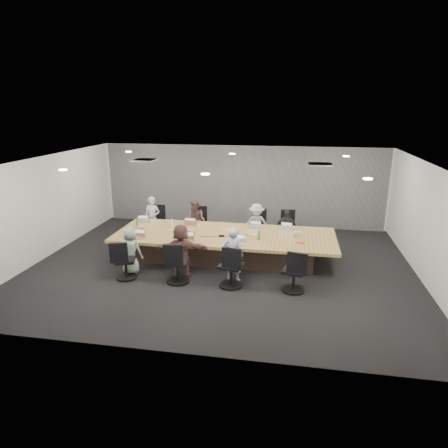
% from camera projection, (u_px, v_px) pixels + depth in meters
% --- Properties ---
extents(floor, '(10.00, 8.00, 0.00)m').
position_uv_depth(floor, '(221.00, 266.00, 10.69)').
color(floor, black).
rests_on(floor, ground).
extents(ceiling, '(10.00, 8.00, 0.00)m').
position_uv_depth(ceiling, '(221.00, 161.00, 9.89)').
color(ceiling, white).
rests_on(ceiling, wall_back).
extents(wall_back, '(10.00, 0.00, 2.80)m').
position_uv_depth(wall_back, '(242.00, 186.00, 14.07)').
color(wall_back, silver).
rests_on(wall_back, ground).
extents(wall_front, '(10.00, 0.00, 2.80)m').
position_uv_depth(wall_front, '(177.00, 279.00, 6.52)').
color(wall_front, silver).
rests_on(wall_front, ground).
extents(wall_left, '(0.00, 8.00, 2.80)m').
position_uv_depth(wall_left, '(45.00, 207.00, 11.13)').
color(wall_left, silver).
rests_on(wall_left, ground).
extents(wall_right, '(0.00, 8.00, 2.80)m').
position_uv_depth(wall_right, '(428.00, 225.00, 9.46)').
color(wall_right, silver).
rests_on(wall_right, ground).
extents(curtain, '(9.80, 0.04, 2.80)m').
position_uv_depth(curtain, '(241.00, 186.00, 13.99)').
color(curtain, gray).
rests_on(curtain, ground).
extents(conference_table, '(6.00, 2.20, 0.74)m').
position_uv_depth(conference_table, '(225.00, 245.00, 11.05)').
color(conference_table, '#433027').
rests_on(conference_table, ground).
extents(chair_0, '(0.58, 0.58, 0.78)m').
position_uv_depth(chair_0, '(157.00, 224.00, 13.09)').
color(chair_0, black).
rests_on(chair_0, ground).
extents(chair_1, '(0.57, 0.57, 0.81)m').
position_uv_depth(chair_1, '(199.00, 226.00, 12.85)').
color(chair_1, black).
rests_on(chair_1, ground).
extents(chair_2, '(0.64, 0.64, 0.81)m').
position_uv_depth(chair_2, '(257.00, 229.00, 12.53)').
color(chair_2, black).
rests_on(chair_2, ground).
extents(chair_3, '(0.63, 0.63, 0.82)m').
position_uv_depth(chair_3, '(286.00, 230.00, 12.38)').
color(chair_3, black).
rests_on(chair_3, ground).
extents(chair_4, '(0.66, 0.66, 0.80)m').
position_uv_depth(chair_4, '(126.00, 263.00, 9.81)').
color(chair_4, black).
rests_on(chair_4, ground).
extents(chair_5, '(0.65, 0.65, 0.85)m').
position_uv_depth(chair_5, '(177.00, 266.00, 9.58)').
color(chair_5, black).
rests_on(chair_5, ground).
extents(chair_6, '(0.70, 0.70, 0.87)m').
position_uv_depth(chair_6, '(231.00, 269.00, 9.36)').
color(chair_6, black).
rests_on(chair_6, ground).
extents(chair_7, '(0.70, 0.70, 0.84)m').
position_uv_depth(chair_7, '(294.00, 274.00, 9.12)').
color(chair_7, black).
rests_on(chair_7, ground).
extents(person_0, '(0.50, 0.33, 1.37)m').
position_uv_depth(person_0, '(152.00, 218.00, 12.67)').
color(person_0, silver).
rests_on(person_0, ground).
extents(laptop_0, '(0.34, 0.27, 0.02)m').
position_uv_depth(laptop_0, '(146.00, 221.00, 12.13)').
color(laptop_0, '#B2B2B7').
rests_on(laptop_0, conference_table).
extents(person_1, '(0.75, 0.64, 1.33)m').
position_uv_depth(person_1, '(196.00, 221.00, 12.44)').
color(person_1, brown).
rests_on(person_1, ground).
extents(laptop_1, '(0.34, 0.24, 0.02)m').
position_uv_depth(laptop_1, '(191.00, 223.00, 11.90)').
color(laptop_1, '#8C6647').
rests_on(laptop_1, conference_table).
extents(person_2, '(0.85, 0.50, 1.29)m').
position_uv_depth(person_2, '(256.00, 225.00, 12.13)').
color(person_2, '#959E96').
rests_on(person_2, ground).
extents(laptop_2, '(0.35, 0.28, 0.02)m').
position_uv_depth(laptop_2, '(255.00, 226.00, 11.58)').
color(laptop_2, '#B2B2B7').
rests_on(laptop_2, conference_table).
extents(person_3, '(0.68, 0.30, 1.15)m').
position_uv_depth(person_3, '(286.00, 228.00, 12.00)').
color(person_3, '#2C2C2C').
rests_on(person_3, ground).
extents(laptop_3, '(0.34, 0.26, 0.02)m').
position_uv_depth(laptop_3, '(286.00, 228.00, 11.43)').
color(laptop_3, '#B2B2B7').
rests_on(laptop_3, conference_table).
extents(person_4, '(0.63, 0.45, 1.22)m').
position_uv_depth(person_4, '(131.00, 250.00, 10.08)').
color(person_4, '#87A38D').
rests_on(person_4, ground).
extents(laptop_4, '(0.32, 0.23, 0.02)m').
position_uv_depth(laptop_4, '(138.00, 238.00, 10.56)').
color(laptop_4, '#8C6647').
rests_on(laptop_4, conference_table).
extents(person_5, '(1.32, 0.62, 1.37)m').
position_uv_depth(person_5, '(181.00, 251.00, 9.84)').
color(person_5, brown).
rests_on(person_5, ground).
extents(laptop_5, '(0.38, 0.28, 0.02)m').
position_uv_depth(laptop_5, '(187.00, 241.00, 10.34)').
color(laptop_5, '#8C6647').
rests_on(laptop_5, conference_table).
extents(person_6, '(0.55, 0.43, 1.35)m').
position_uv_depth(person_6, '(233.00, 254.00, 9.62)').
color(person_6, '#A5A5BC').
rests_on(person_6, ground).
extents(laptop_6, '(0.38, 0.30, 0.02)m').
position_uv_depth(laptop_6, '(237.00, 244.00, 10.12)').
color(laptop_6, '#B2B2B7').
rests_on(laptop_6, conference_table).
extents(bottle_green_left, '(0.08, 0.08, 0.24)m').
position_uv_depth(bottle_green_left, '(137.00, 222.00, 11.65)').
color(bottle_green_left, '#3D8A39').
rests_on(bottle_green_left, conference_table).
extents(bottle_green_right, '(0.10, 0.10, 0.26)m').
position_uv_depth(bottle_green_right, '(259.00, 235.00, 10.42)').
color(bottle_green_right, '#3D8A39').
rests_on(bottle_green_right, conference_table).
extents(bottle_clear, '(0.09, 0.09, 0.24)m').
position_uv_depth(bottle_clear, '(172.00, 223.00, 11.51)').
color(bottle_clear, silver).
rests_on(bottle_clear, conference_table).
extents(cup_white_far, '(0.09, 0.09, 0.09)m').
position_uv_depth(cup_white_far, '(198.00, 226.00, 11.50)').
color(cup_white_far, white).
rests_on(cup_white_far, conference_table).
extents(cup_white_near, '(0.11, 0.11, 0.11)m').
position_uv_depth(cup_white_near, '(280.00, 232.00, 10.91)').
color(cup_white_near, white).
rests_on(cup_white_near, conference_table).
extents(mug_brown, '(0.11, 0.11, 0.11)m').
position_uv_depth(mug_brown, '(142.00, 230.00, 11.09)').
color(mug_brown, brown).
rests_on(mug_brown, conference_table).
extents(mic_left, '(0.14, 0.11, 0.03)m').
position_uv_depth(mic_left, '(185.00, 233.00, 10.96)').
color(mic_left, black).
rests_on(mic_left, conference_table).
extents(mic_right, '(0.17, 0.13, 0.03)m').
position_uv_depth(mic_right, '(232.00, 235.00, 10.84)').
color(mic_right, black).
rests_on(mic_right, conference_table).
extents(stapler, '(0.15, 0.07, 0.05)m').
position_uv_depth(stapler, '(222.00, 236.00, 10.69)').
color(stapler, black).
rests_on(stapler, conference_table).
extents(canvas_bag, '(0.27, 0.21, 0.12)m').
position_uv_depth(canvas_bag, '(297.00, 234.00, 10.73)').
color(canvas_bag, '#BEAB96').
rests_on(canvas_bag, conference_table).
extents(snack_packet, '(0.22, 0.21, 0.04)m').
position_uv_depth(snack_packet, '(300.00, 242.00, 10.22)').
color(snack_packet, '#E14C36').
rests_on(snack_packet, conference_table).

